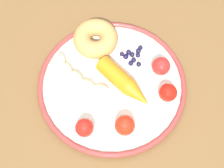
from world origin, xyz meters
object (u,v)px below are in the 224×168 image
banana (77,77)px  tomato_near (84,128)px  tomato_far (125,125)px  blueberry_pile (133,56)px  tomato_mid (161,66)px  plate (112,85)px  donut (96,39)px  tomato_extra (168,93)px  dining_table (106,81)px  carrot_orange (125,83)px

banana → tomato_near: 0.12m
tomato_near → tomato_far: size_ratio=0.91×
blueberry_pile → tomato_mid: size_ratio=1.40×
plate → tomato_mid: (-0.06, -0.09, 0.02)m
donut → tomato_near: size_ratio=2.66×
tomato_mid → tomato_extra: (-0.05, 0.04, -0.00)m
banana → donut: 0.10m
dining_table → tomato_mid: 0.16m
banana → tomato_far: (-0.15, 0.02, 0.01)m
plate → blueberry_pile: blueberry_pile is taller
banana → tomato_extra: bearing=-152.0°
plate → tomato_mid: bearing=-122.5°
tomato_mid → tomato_extra: tomato_mid is taller
carrot_orange → tomato_extra: size_ratio=3.63×
carrot_orange → tomato_mid: 0.09m
blueberry_pile → tomato_mid: 0.07m
banana → blueberry_pile: (-0.06, -0.12, -0.01)m
plate → tomato_near: (-0.03, 0.12, 0.02)m
tomato_far → plate: bearing=-35.8°
carrot_orange → tomato_mid: size_ratio=3.50×
plate → donut: size_ratio=3.20×
tomato_mid → banana: bearing=46.8°
donut → tomato_extra: 0.20m
banana → tomato_extra: size_ratio=3.98×
carrot_orange → donut: bearing=-20.2°
banana → tomato_mid: bearing=-133.2°
carrot_orange → blueberry_pile: size_ratio=2.50×
carrot_orange → tomato_extra: (-0.08, -0.04, 0.00)m
plate → banana: banana is taller
blueberry_pile → tomato_near: 0.20m
blueberry_pile → tomato_mid: tomato_mid is taller
donut → tomato_near: bearing=125.1°
tomato_far → dining_table: bearing=-35.0°
dining_table → blueberry_pile: bearing=-125.9°
donut → tomato_near: (-0.12, 0.17, -0.00)m
blueberry_pile → tomato_near: tomato_near is taller
tomato_far → tomato_extra: size_ratio=1.07×
tomato_extra → plate: bearing=25.9°
tomato_extra → blueberry_pile: bearing=-13.8°
donut → tomato_far: size_ratio=2.42×
dining_table → blueberry_pile: size_ratio=20.38×
dining_table → tomato_extra: tomato_extra is taller
dining_table → tomato_mid: bearing=-148.4°
banana → tomato_far: 0.15m
donut → banana: bearing=107.0°
donut → blueberry_pile: bearing=-164.1°
tomato_mid → blueberry_pile: bearing=10.7°
donut → tomato_mid: 0.16m
tomato_far → tomato_extra: (-0.02, -0.11, -0.00)m
tomato_near → dining_table: bearing=-64.2°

